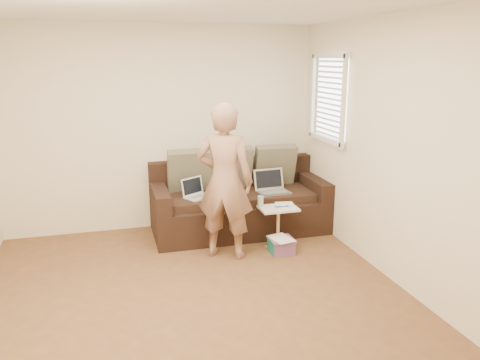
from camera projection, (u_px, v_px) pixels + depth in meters
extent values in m
plane|color=brown|center=(197.00, 307.00, 4.28)|extent=(4.50, 4.50, 0.00)
plane|color=white|center=(189.00, 1.00, 3.63)|extent=(4.50, 4.50, 0.00)
plane|color=beige|center=(162.00, 129.00, 6.05)|extent=(4.00, 0.00, 4.00)
plane|color=beige|center=(297.00, 290.00, 1.86)|extent=(4.00, 0.00, 4.00)
plane|color=beige|center=(402.00, 154.00, 4.48)|extent=(0.00, 4.50, 4.50)
imported|color=#986552|center=(225.00, 181.00, 5.18)|extent=(0.76, 0.68, 1.74)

